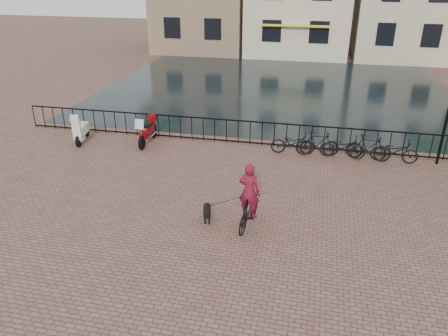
% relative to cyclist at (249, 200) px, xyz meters
% --- Properties ---
extents(ground, '(100.00, 100.00, 0.00)m').
position_rel_cyclist_xyz_m(ground, '(-0.97, -1.81, -0.87)').
color(ground, brown).
rests_on(ground, ground).
extents(canal_water, '(20.00, 20.00, 0.00)m').
position_rel_cyclist_xyz_m(canal_water, '(-0.97, 15.49, -0.87)').
color(canal_water, black).
rests_on(canal_water, ground).
extents(railing, '(20.00, 0.05, 1.02)m').
position_rel_cyclist_xyz_m(railing, '(-0.97, 6.19, -0.37)').
color(railing, black).
rests_on(railing, ground).
extents(cyclist, '(0.79, 1.73, 2.30)m').
position_rel_cyclist_xyz_m(cyclist, '(0.00, 0.00, 0.00)').
color(cyclist, black).
rests_on(cyclist, ground).
extents(dog, '(0.45, 0.84, 0.54)m').
position_rel_cyclist_xyz_m(dog, '(-1.23, 0.04, -0.60)').
color(dog, black).
rests_on(dog, ground).
extents(motorcycle, '(0.50, 1.88, 1.33)m').
position_rel_cyclist_xyz_m(motorcycle, '(-5.17, 5.43, -0.21)').
color(motorcycle, maroon).
rests_on(motorcycle, ground).
extents(scooter, '(0.77, 1.59, 1.42)m').
position_rel_cyclist_xyz_m(scooter, '(-7.94, 5.02, -0.16)').
color(scooter, white).
rests_on(scooter, ground).
extents(parked_bike_0, '(1.76, 0.75, 0.90)m').
position_rel_cyclist_xyz_m(parked_bike_0, '(0.83, 5.59, -0.42)').
color(parked_bike_0, black).
rests_on(parked_bike_0, ground).
extents(parked_bike_1, '(1.70, 0.63, 1.00)m').
position_rel_cyclist_xyz_m(parked_bike_1, '(1.78, 5.59, -0.37)').
color(parked_bike_1, black).
rests_on(parked_bike_1, ground).
extents(parked_bike_2, '(1.74, 0.67, 0.90)m').
position_rel_cyclist_xyz_m(parked_bike_2, '(2.73, 5.59, -0.42)').
color(parked_bike_2, black).
rests_on(parked_bike_2, ground).
extents(parked_bike_3, '(1.71, 0.70, 1.00)m').
position_rel_cyclist_xyz_m(parked_bike_3, '(3.68, 5.59, -0.37)').
color(parked_bike_3, black).
rests_on(parked_bike_3, ground).
extents(parked_bike_4, '(1.74, 0.66, 0.90)m').
position_rel_cyclist_xyz_m(parked_bike_4, '(4.63, 5.59, -0.42)').
color(parked_bike_4, black).
rests_on(parked_bike_4, ground).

